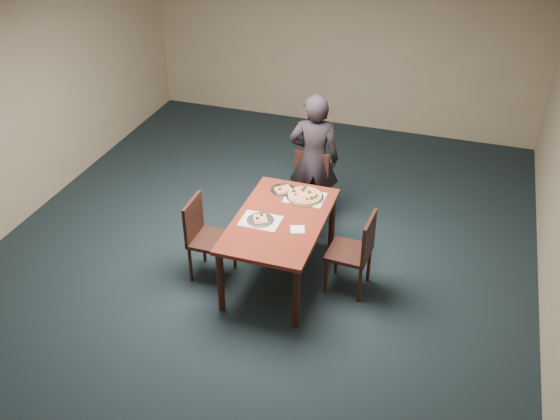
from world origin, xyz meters
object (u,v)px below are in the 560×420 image
(pizza_pan, at_px, (305,196))
(slice_plate_near, at_px, (260,220))
(dining_table, at_px, (280,226))
(chair_far, at_px, (308,186))
(diner, at_px, (314,159))
(chair_right, at_px, (357,249))
(chair_left, at_px, (204,234))
(slice_plate_far, at_px, (283,190))

(pizza_pan, height_order, slice_plate_near, pizza_pan)
(dining_table, relative_size, chair_far, 1.65)
(diner, bearing_deg, dining_table, 78.19)
(chair_right, height_order, pizza_pan, chair_right)
(chair_far, distance_m, chair_right, 1.32)
(chair_far, xyz_separation_m, chair_right, (0.81, -1.04, 0.00))
(chair_left, xyz_separation_m, chair_right, (1.58, 0.24, 0.00))
(chair_far, relative_size, chair_right, 1.00)
(dining_table, height_order, slice_plate_near, slice_plate_near)
(chair_far, bearing_deg, slice_plate_far, -101.74)
(diner, relative_size, slice_plate_far, 5.81)
(dining_table, relative_size, chair_right, 1.65)
(chair_right, xyz_separation_m, slice_plate_far, (-0.94, 0.49, 0.25))
(diner, bearing_deg, chair_right, 112.81)
(slice_plate_near, relative_size, slice_plate_far, 1.00)
(chair_far, height_order, slice_plate_near, chair_far)
(dining_table, xyz_separation_m, chair_right, (0.80, 0.04, -0.14))
(dining_table, height_order, diner, diner)
(chair_right, distance_m, slice_plate_far, 1.09)
(chair_left, height_order, diner, diner)
(slice_plate_near, bearing_deg, chair_right, 8.73)
(chair_far, distance_m, chair_left, 1.49)
(chair_far, xyz_separation_m, diner, (0.02, 0.14, 0.30))
(dining_table, distance_m, diner, 1.23)
(pizza_pan, xyz_separation_m, slice_plate_near, (-0.30, -0.57, -0.01))
(chair_far, height_order, chair_left, same)
(diner, xyz_separation_m, pizza_pan, (0.11, -0.75, -0.04))
(pizza_pan, height_order, slice_plate_far, pizza_pan)
(chair_far, relative_size, diner, 0.56)
(chair_left, bearing_deg, chair_far, -31.85)
(chair_left, bearing_deg, chair_right, -82.20)
(chair_left, relative_size, pizza_pan, 2.27)
(chair_left, xyz_separation_m, slice_plate_near, (0.60, 0.09, 0.25))
(slice_plate_near, xyz_separation_m, slice_plate_far, (0.04, 0.64, -0.00))
(slice_plate_near, bearing_deg, diner, 81.75)
(pizza_pan, bearing_deg, chair_left, -143.87)
(dining_table, relative_size, chair_left, 1.65)
(chair_right, distance_m, pizza_pan, 0.84)
(chair_left, xyz_separation_m, slice_plate_far, (0.64, 0.72, 0.25))
(pizza_pan, bearing_deg, chair_far, 102.23)
(pizza_pan, bearing_deg, slice_plate_near, -117.97)
(chair_left, distance_m, chair_right, 1.60)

